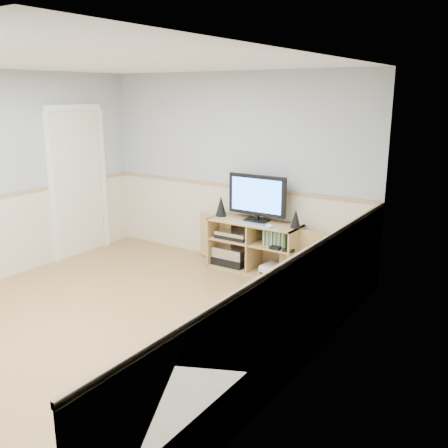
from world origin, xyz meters
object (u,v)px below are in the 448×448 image
at_px(keyboard, 258,225).
at_px(monitor, 257,196).
at_px(game_consoles, 275,270).
at_px(media_cabinet, 256,245).

bearing_deg(keyboard, monitor, 113.13).
height_order(keyboard, game_consoles, keyboard).
relative_size(keyboard, game_consoles, 0.66).
height_order(monitor, keyboard, monitor).
relative_size(media_cabinet, keyboard, 6.17).
bearing_deg(media_cabinet, monitor, -90.00).
xyz_separation_m(media_cabinet, keyboard, (0.13, -0.19, 0.32)).
xyz_separation_m(media_cabinet, monitor, (-0.00, -0.01, 0.64)).
distance_m(monitor, keyboard, 0.39).
bearing_deg(media_cabinet, game_consoles, -12.22).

